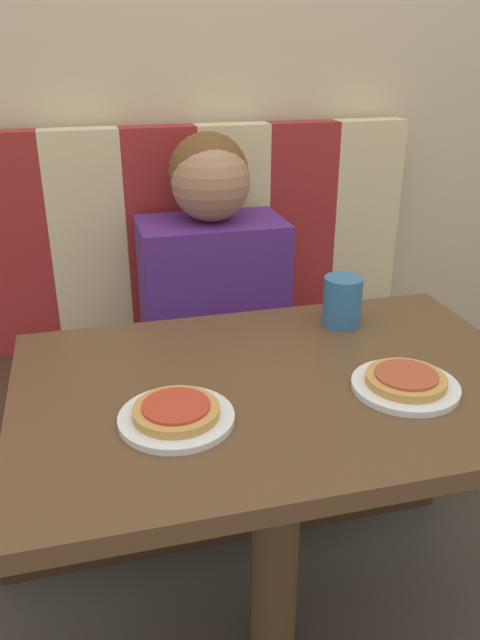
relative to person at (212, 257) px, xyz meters
The scene contains 10 objects.
wall_back 0.60m from the person, 90.00° to the left, with size 7.00×0.05×2.60m.
booth_seat 0.54m from the person, 90.00° to the right, with size 1.25×0.47×0.47m.
booth_backrest 0.19m from the person, 90.00° to the left, with size 1.25×0.07×0.62m.
dining_table 0.62m from the person, 90.00° to the right, with size 0.97×0.65×0.73m.
person is the anchor object (origin of this frame).
plate_left 0.72m from the person, 106.77° to the right, with size 0.19×0.19×0.01m.
plate_right 0.72m from the person, 73.23° to the right, with size 0.19×0.19×0.01m.
pizza_left 0.72m from the person, 106.77° to the right, with size 0.14×0.14×0.02m.
pizza_right 0.72m from the person, 73.23° to the right, with size 0.14×0.14×0.02m.
drinking_cup 0.44m from the person, 62.16° to the right, with size 0.08×0.08×0.11m.
Camera 1 is at (-0.32, -0.95, 1.30)m, focal length 35.00 mm.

